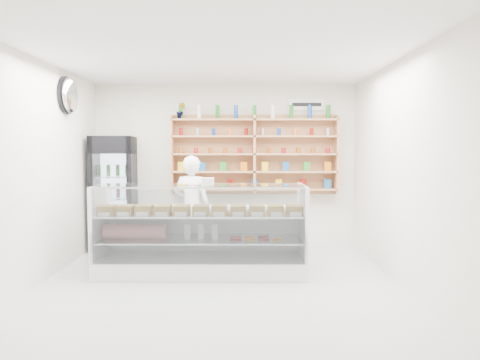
{
  "coord_description": "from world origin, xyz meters",
  "views": [
    {
      "loc": [
        0.28,
        -4.96,
        1.68
      ],
      "look_at": [
        0.26,
        0.9,
        1.26
      ],
      "focal_mm": 32.0,
      "sensor_mm": 36.0,
      "label": 1
    }
  ],
  "objects": [
    {
      "name": "wall_sign",
      "position": [
        1.4,
        2.47,
        2.45
      ],
      "size": [
        0.62,
        0.03,
        0.2
      ],
      "primitive_type": "cube",
      "color": "white",
      "rests_on": "back_wall"
    },
    {
      "name": "room",
      "position": [
        0.0,
        0.0,
        1.4
      ],
      "size": [
        5.0,
        5.0,
        5.0
      ],
      "color": "#B9B9BE",
      "rests_on": "ground"
    },
    {
      "name": "drinks_cooler",
      "position": [
        -1.85,
        2.13,
        0.95
      ],
      "size": [
        0.74,
        0.72,
        1.9
      ],
      "rotation": [
        0.0,
        0.0,
        0.09
      ],
      "color": "black",
      "rests_on": "floor"
    },
    {
      "name": "shop_worker",
      "position": [
        -0.48,
        1.53,
        0.79
      ],
      "size": [
        0.66,
        0.51,
        1.59
      ],
      "primitive_type": "imported",
      "rotation": [
        0.0,
        0.0,
        2.89
      ],
      "color": "white",
      "rests_on": "floor"
    },
    {
      "name": "potted_plant",
      "position": [
        -0.75,
        2.34,
        2.33
      ],
      "size": [
        0.15,
        0.12,
        0.27
      ],
      "primitive_type": "imported",
      "rotation": [
        0.0,
        0.0,
        -0.02
      ],
      "color": "#1E6626",
      "rests_on": "wall_shelving"
    },
    {
      "name": "wall_shelving",
      "position": [
        0.5,
        2.34,
        1.59
      ],
      "size": [
        2.84,
        0.28,
        1.33
      ],
      "color": "#B27754",
      "rests_on": "back_wall"
    },
    {
      "name": "display_counter",
      "position": [
        -0.26,
        0.75,
        0.34
      ],
      "size": [
        2.78,
        0.83,
        1.21
      ],
      "color": "white",
      "rests_on": "floor"
    },
    {
      "name": "security_mirror",
      "position": [
        -2.17,
        1.2,
        2.45
      ],
      "size": [
        0.15,
        0.5,
        0.5
      ],
      "primitive_type": "ellipsoid",
      "color": "silver",
      "rests_on": "left_wall"
    }
  ]
}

